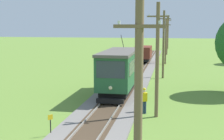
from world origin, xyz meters
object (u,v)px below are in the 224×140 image
freight_car (143,53)px  utility_pole_far (166,41)px  red_tram (119,70)px  gravel_pile (112,59)px  utility_pole_horizon (168,32)px  track_worker (144,99)px  utility_pole_mid (163,44)px  trackside_signal_marker (50,124)px  utility_pole_foreground (138,116)px  utility_pole_near_tram (157,59)px  utility_pole_distant (167,35)px

freight_car → utility_pole_far: size_ratio=0.77×
red_tram → gravel_pile: size_ratio=3.92×
freight_car → utility_pole_horizon: (3.40, 30.63, 2.62)m
freight_car → utility_pole_horizon: size_ratio=0.64×
red_tram → utility_pole_far: utility_pole_far is taller
utility_pole_horizon → track_worker: (-0.85, -58.72, -3.20)m
gravel_pile → freight_car: bearing=2.9°
utility_pole_mid → utility_pole_far: 13.42m
utility_pole_mid → trackside_signal_marker: size_ratio=6.36×
utility_pole_mid → utility_pole_foreground: bearing=-90.0°
red_tram → utility_pole_far: 23.23m
utility_pole_foreground → utility_pole_far: size_ratio=1.01×
utility_pole_foreground → utility_pole_near_tram: bearing=90.0°
utility_pole_mid → gravel_pile: (-8.18, 13.06, -3.16)m
utility_pole_foreground → gravel_pile: 41.28m
freight_car → utility_pole_far: 3.89m
utility_pole_mid → trackside_signal_marker: utility_pole_mid is taller
utility_pole_mid → utility_pole_far: bearing=90.0°
trackside_signal_marker → gravel_pile: bearing=94.7°
utility_pole_horizon → freight_car: bearing=-96.3°
utility_pole_near_tram → utility_pole_mid: utility_pole_mid is taller
utility_pole_distant → trackside_signal_marker: utility_pole_distant is taller
red_tram → gravel_pile: red_tram is taller
freight_car → utility_pole_distant: utility_pole_distant is taller
utility_pole_near_tram → utility_pole_horizon: utility_pole_horizon is taller
red_tram → trackside_signal_marker: (-2.07, -10.55, -1.53)m
utility_pole_distant → gravel_pile: (-8.18, -15.46, -3.23)m
utility_pole_mid → utility_pole_far: (0.00, 13.41, -0.40)m
freight_car → gravel_pile: freight_car is taller
utility_pole_far → gravel_pile: bearing=-177.5°
red_tram → freight_car: 22.85m
red_tram → utility_pole_mid: utility_pole_mid is taller
utility_pole_horizon → gravel_pile: (-8.18, -30.87, -3.49)m
utility_pole_far → utility_pole_horizon: 30.53m
utility_pole_near_tram → gravel_pile: size_ratio=3.39×
utility_pole_foreground → utility_pole_horizon: (0.00, 71.24, 0.70)m
utility_pole_far → freight_car: bearing=-178.2°
freight_car → utility_pole_near_tram: bearing=-83.3°
utility_pole_far → track_worker: utility_pole_far is taller
utility_pole_distant → utility_pole_near_tram: bearing=-90.0°
utility_pole_mid → trackside_signal_marker: bearing=-105.2°
gravel_pile → utility_pole_mid: bearing=-58.0°
utility_pole_distant → track_worker: bearing=-91.1°
utility_pole_foreground → gravel_pile: size_ratio=3.11×
utility_pole_near_tram → gravel_pile: (-8.18, 28.49, -3.10)m
utility_pole_far → gravel_pile: utility_pole_far is taller
utility_pole_horizon → trackside_signal_marker: 64.35m
utility_pole_horizon → trackside_signal_marker: utility_pole_horizon is taller
utility_pole_foreground → gravel_pile: utility_pole_foreground is taller
utility_pole_distant → utility_pole_horizon: 15.41m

